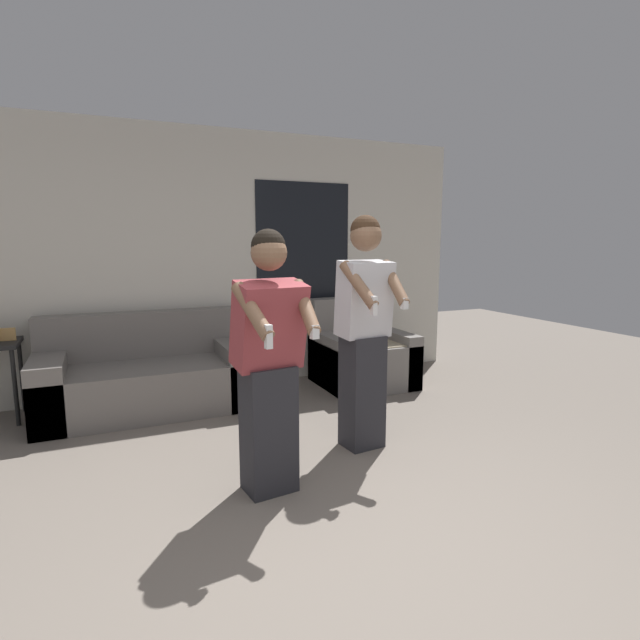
{
  "coord_description": "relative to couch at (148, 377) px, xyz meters",
  "views": [
    {
      "loc": [
        -0.97,
        -1.96,
        1.57
      ],
      "look_at": [
        0.36,
        1.07,
        1.04
      ],
      "focal_mm": 28.0,
      "sensor_mm": 36.0,
      "label": 1
    }
  ],
  "objects": [
    {
      "name": "person_left",
      "position": [
        0.56,
        -1.96,
        0.53
      ],
      "size": [
        0.47,
        0.53,
        1.63
      ],
      "color": "#28282D",
      "rests_on": "ground_plane"
    },
    {
      "name": "couch",
      "position": [
        0.0,
        0.0,
        0.0
      ],
      "size": [
        1.89,
        0.91,
        0.88
      ],
      "color": "slate",
      "rests_on": "ground_plane"
    },
    {
      "name": "person_right",
      "position": [
        1.43,
        -1.58,
        0.61
      ],
      "size": [
        0.44,
        0.5,
        1.75
      ],
      "color": "#28282D",
      "rests_on": "ground_plane"
    },
    {
      "name": "armchair",
      "position": [
        2.22,
        -0.08,
        0.01
      ],
      "size": [
        0.93,
        0.91,
        0.93
      ],
      "color": "slate",
      "rests_on": "ground_plane"
    },
    {
      "name": "ground_plane",
      "position": [
        0.63,
        -2.82,
        -0.3
      ],
      "size": [
        14.0,
        14.0,
        0.0
      ],
      "primitive_type": "plane",
      "color": "slate"
    },
    {
      "name": "wall_back",
      "position": [
        0.65,
        0.48,
        1.05
      ],
      "size": [
        5.99,
        0.07,
        2.7
      ],
      "color": "beige",
      "rests_on": "ground_plane"
    }
  ]
}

